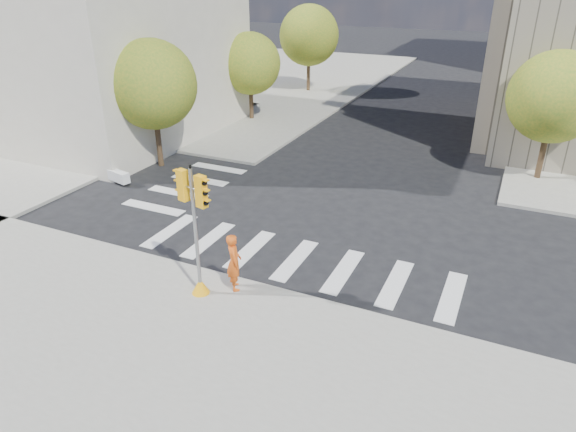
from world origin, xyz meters
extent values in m
plane|color=black|center=(0.00, 0.00, 0.00)|extent=(160.00, 160.00, 0.00)
cube|color=gray|center=(-20.00, 26.00, 0.07)|extent=(28.00, 40.00, 0.15)
cube|color=beige|center=(-20.00, 8.00, 6.00)|extent=(18.00, 14.00, 12.00)
cylinder|color=#382616|center=(-10.50, 4.00, 1.22)|extent=(0.28, 0.28, 2.45)
sphere|color=#497521|center=(-10.50, 4.00, 4.21)|extent=(4.40, 4.40, 4.40)
cylinder|color=#382616|center=(-10.50, 14.00, 1.08)|extent=(0.28, 0.28, 2.17)
sphere|color=#497521|center=(-10.50, 14.00, 3.77)|extent=(4.00, 4.00, 4.00)
cylinder|color=#382616|center=(-10.50, 24.00, 1.31)|extent=(0.28, 0.28, 2.62)
sphere|color=#497521|center=(-10.50, 24.00, 4.54)|extent=(4.80, 4.80, 4.80)
cylinder|color=#382616|center=(7.50, 10.00, 1.19)|extent=(0.28, 0.28, 2.38)
sphere|color=#497521|center=(7.50, 10.00, 4.06)|extent=(4.20, 4.20, 4.20)
cylinder|color=#382616|center=(7.50, 22.00, 1.26)|extent=(0.28, 0.28, 2.52)
sphere|color=#497521|center=(7.50, 22.00, 4.36)|extent=(4.60, 4.60, 4.60)
cylinder|color=#382616|center=(7.50, 34.00, 1.14)|extent=(0.28, 0.28, 2.27)
sphere|color=#497521|center=(7.50, 34.00, 3.88)|extent=(4.00, 4.00, 4.00)
cylinder|color=black|center=(8.00, 14.00, 4.15)|extent=(0.12, 0.12, 8.00)
cylinder|color=black|center=(8.00, 28.00, 4.15)|extent=(0.12, 0.12, 8.00)
cone|color=#FEAA0D|center=(-1.87, -5.29, 0.40)|extent=(0.56, 0.56, 0.50)
cylinder|color=gray|center=(-1.87, -5.29, 2.22)|extent=(0.11, 0.11, 4.14)
cylinder|color=black|center=(-1.87, -5.29, 4.34)|extent=(0.07, 0.07, 0.12)
cylinder|color=gray|center=(-1.87, -5.29, 3.69)|extent=(0.89, 0.27, 0.06)
cube|color=#FEAA0D|center=(-2.24, -5.20, 3.69)|extent=(0.34, 0.28, 0.95)
cube|color=#FEAA0D|center=(-1.50, -5.38, 3.69)|extent=(0.34, 0.28, 0.95)
imported|color=#DF5615|center=(-1.02, -4.60, 1.10)|extent=(0.79, 0.83, 1.90)
cube|color=silver|center=(-13.00, 1.62, 0.40)|extent=(5.92, 1.85, 0.50)
camera|label=1|loc=(6.26, -16.36, 9.26)|focal=32.00mm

